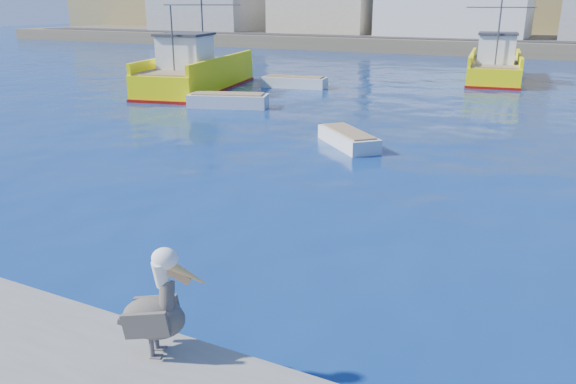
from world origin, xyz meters
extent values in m
plane|color=navy|center=(0.00, 0.00, 0.00)|extent=(260.00, 260.00, 0.00)
cube|color=brown|center=(0.00, 72.00, 0.80)|extent=(160.00, 30.00, 1.60)
cube|color=brown|center=(0.00, 98.00, 6.00)|extent=(180.00, 40.00, 14.00)
cube|color=#2D2D2D|center=(0.00, 61.00, 1.65)|extent=(150.00, 5.00, 0.10)
cube|color=gray|center=(-48.00, 67.00, 4.60)|extent=(16.00, 10.00, 6.00)
cube|color=tan|center=(-28.00, 67.00, 5.10)|extent=(14.00, 9.00, 7.00)
cube|color=silver|center=(-10.00, 67.00, 4.35)|extent=(18.00, 11.00, 5.50)
cube|color=#FFF704|center=(-18.19, 22.72, 0.78)|extent=(6.53, 12.61, 1.56)
cube|color=#FFF704|center=(-16.35, 23.13, 1.91)|extent=(2.80, 11.56, 0.70)
cube|color=#FFF704|center=(-20.03, 22.31, 1.91)|extent=(2.80, 11.56, 0.70)
cube|color=maroon|center=(-18.19, 22.72, 0.05)|extent=(6.66, 12.86, 0.25)
cube|color=#8C7251|center=(-18.19, 22.72, 1.61)|extent=(6.11, 12.07, 0.10)
cube|color=white|center=(-17.80, 20.96, 2.66)|extent=(3.39, 3.55, 2.00)
cube|color=#333338|center=(-17.80, 20.96, 3.76)|extent=(3.67, 3.94, 0.15)
cylinder|color=#4C4C4C|center=(-18.45, 23.89, 4.06)|extent=(0.14, 0.14, 5.00)
cylinder|color=#4C4C4C|center=(-17.40, 19.20, 3.56)|extent=(0.12, 0.12, 4.00)
cylinder|color=#4C4C4C|center=(-18.45, 23.89, 5.56)|extent=(5.49, 1.30, 0.08)
cube|color=#FFF704|center=(-0.69, 37.11, 0.68)|extent=(4.95, 10.90, 1.37)
cube|color=#FFF704|center=(1.01, 37.33, 1.72)|extent=(1.53, 10.26, 0.70)
cube|color=#FFF704|center=(-2.38, 36.89, 1.72)|extent=(1.53, 10.26, 0.70)
cube|color=maroon|center=(-0.69, 37.11, 0.05)|extent=(5.04, 11.12, 0.25)
cube|color=#8C7251|center=(-0.69, 37.11, 1.42)|extent=(4.60, 10.45, 0.10)
cube|color=white|center=(-0.49, 35.54, 2.47)|extent=(2.86, 2.93, 2.00)
cube|color=#333338|center=(-0.49, 35.54, 3.57)|extent=(3.08, 3.27, 0.15)
cylinder|color=#4C4C4C|center=(-0.82, 38.15, 3.87)|extent=(0.13, 0.13, 5.00)
cylinder|color=#4C4C4C|center=(-0.29, 33.98, 3.37)|extent=(0.11, 0.11, 4.00)
cylinder|color=#4C4C4C|center=(-0.82, 38.15, 5.37)|extent=(5.06, 0.73, 0.08)
cube|color=silver|center=(-12.52, 17.72, 0.28)|extent=(4.75, 2.93, 0.90)
cube|color=#8C7251|center=(-12.52, 17.72, 0.76)|extent=(4.22, 2.47, 0.09)
cube|color=silver|center=(-3.05, 12.19, 0.23)|extent=(3.48, 3.45, 0.73)
cube|color=#8C7251|center=(-3.05, 12.19, 0.62)|extent=(3.03, 3.00, 0.07)
cube|color=silver|center=(-12.66, 26.58, 0.28)|extent=(4.67, 2.22, 0.90)
cube|color=#8C7251|center=(-12.66, 26.58, 0.76)|extent=(4.18, 1.82, 0.09)
cylinder|color=#595451|center=(-0.12, -3.70, 0.67)|extent=(0.10, 0.10, 0.34)
cube|color=#595451|center=(-0.06, -3.68, 0.51)|extent=(0.21, 0.19, 0.02)
cylinder|color=#595451|center=(-0.19, -3.50, 0.67)|extent=(0.10, 0.10, 0.34)
cube|color=#595451|center=(-0.13, -3.47, 0.51)|extent=(0.21, 0.19, 0.02)
ellipsoid|color=#38332D|center=(-0.12, -3.59, 1.11)|extent=(1.12, 0.88, 0.67)
cube|color=#38332D|center=(-0.06, -3.84, 1.14)|extent=(0.73, 0.33, 0.49)
cube|color=#38332D|center=(-0.24, -3.35, 1.14)|extent=(0.73, 0.33, 0.49)
cube|color=#38332D|center=(-0.53, -3.73, 1.04)|extent=(0.31, 0.26, 0.14)
cylinder|color=#38332D|center=(0.09, -3.51, 1.48)|extent=(0.34, 0.41, 0.53)
cylinder|color=white|center=(0.03, -3.53, 1.88)|extent=(0.32, 0.40, 0.50)
ellipsoid|color=white|center=(0.11, -3.50, 2.12)|extent=(0.48, 0.42, 0.34)
cone|color=gold|center=(0.39, -3.40, 1.91)|extent=(0.69, 0.39, 0.47)
cube|color=tan|center=(0.28, -3.44, 1.86)|extent=(0.41, 0.20, 0.30)
camera|label=1|loc=(5.09, -9.32, 5.66)|focal=35.00mm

